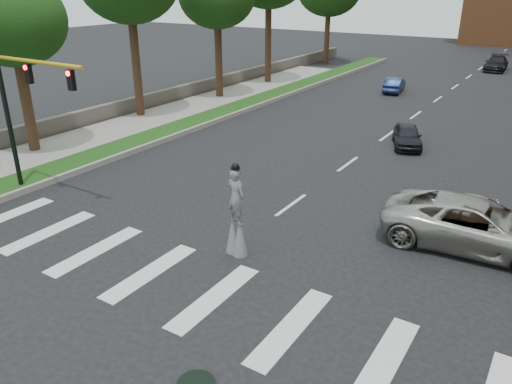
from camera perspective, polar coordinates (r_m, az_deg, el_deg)
name	(u,v)px	position (r m, az deg, el deg)	size (l,w,h in m)	color
ground_plane	(159,300)	(15.18, -11.03, -12.06)	(160.00, 160.00, 0.00)	black
grass_median	(231,109)	(36.27, -2.84, 9.41)	(2.00, 60.00, 0.25)	#173E11
median_curb	(243,111)	(35.69, -1.44, 9.23)	(0.20, 60.00, 0.28)	gray
sidewalk_left	(93,137)	(31.20, -18.18, 5.96)	(4.00, 60.00, 0.18)	gray
stone_wall	(189,90)	(41.02, -7.62, 11.43)	(0.50, 56.00, 1.10)	#524D46
manhole	(196,384)	(12.43, -6.87, -20.93)	(0.90, 0.90, 0.04)	black
traffic_signal	(22,101)	(22.55, -25.20, 9.41)	(5.30, 0.23, 6.20)	black
stilt_performer	(236,217)	(16.61, -2.27, -2.88)	(0.84, 0.58, 3.28)	#362215
suv_crossing	(476,225)	(18.82, 23.85, -3.42)	(2.88, 6.25, 1.74)	#A6A49D
car_near	(407,136)	(29.39, 16.90, 6.17)	(1.45, 3.60, 1.23)	black
car_mid	(394,85)	(44.23, 15.54, 11.73)	(1.30, 3.73, 1.23)	navy
car_far	(496,63)	(59.08, 25.76, 13.10)	(2.05, 5.05, 1.46)	black
tree_1	(12,21)	(28.57, -26.13, 17.12)	(5.32, 5.32, 9.10)	#362215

